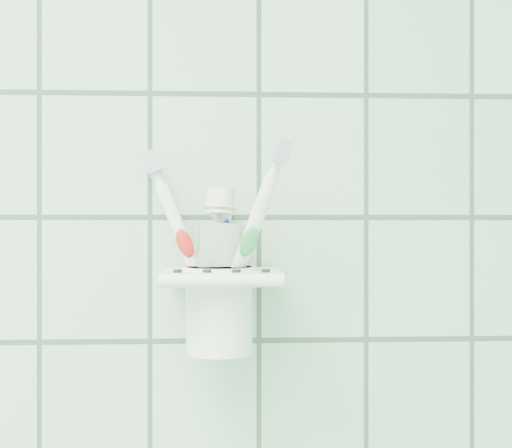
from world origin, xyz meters
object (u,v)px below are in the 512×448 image
(toothbrush_blue, at_px, (214,226))
(toothpaste_tube, at_px, (213,255))
(cup, at_px, (219,305))
(toothbrush_pink, at_px, (225,237))
(holder_bracket, at_px, (222,278))
(toothbrush_orange, at_px, (211,232))

(toothbrush_blue, height_order, toothpaste_tube, toothbrush_blue)
(cup, height_order, toothbrush_pink, toothbrush_pink)
(cup, relative_size, toothbrush_pink, 0.41)
(toothbrush_pink, bearing_deg, toothbrush_blue, -140.24)
(holder_bracket, xyz_separation_m, toothpaste_tube, (-0.01, -0.00, 0.02))
(holder_bracket, bearing_deg, toothbrush_orange, 130.11)
(toothbrush_blue, bearing_deg, toothpaste_tube, 98.70)
(toothbrush_orange, bearing_deg, toothpaste_tube, -85.86)
(toothbrush_blue, xyz_separation_m, toothbrush_orange, (-0.00, 0.02, -0.01))
(toothbrush_blue, distance_m, toothpaste_tube, 0.03)
(cup, relative_size, toothbrush_blue, 0.38)
(toothbrush_pink, xyz_separation_m, toothbrush_blue, (-0.01, -0.01, 0.01))
(toothbrush_blue, bearing_deg, cup, 68.88)
(holder_bracket, height_order, toothbrush_orange, toothbrush_orange)
(toothbrush_pink, distance_m, toothbrush_orange, 0.02)
(holder_bracket, height_order, toothbrush_pink, toothbrush_pink)
(holder_bracket, height_order, toothbrush_blue, toothbrush_blue)
(cup, relative_size, toothbrush_orange, 0.40)
(cup, xyz_separation_m, toothbrush_pink, (0.01, 0.00, 0.07))
(cup, xyz_separation_m, toothbrush_blue, (-0.01, -0.01, 0.08))
(toothbrush_pink, relative_size, toothbrush_orange, 0.96)
(toothbrush_pink, height_order, toothbrush_orange, toothbrush_orange)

